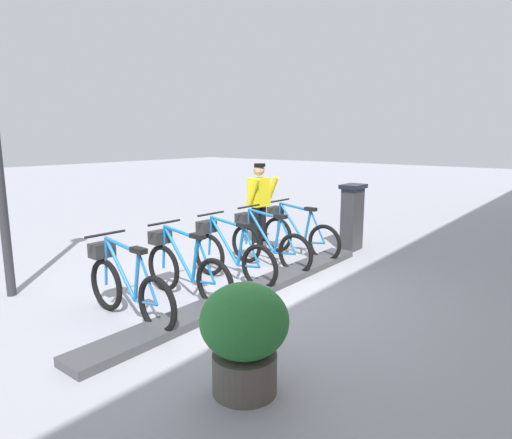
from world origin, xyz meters
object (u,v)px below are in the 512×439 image
Objects in this scene: bike_docked_1 at (266,243)px; worker_near_rack at (259,202)px; payment_kiosk at (352,216)px; bike_docked_4 at (126,285)px; bike_docked_0 at (297,233)px; bike_docked_3 at (184,268)px; bike_docked_2 at (229,254)px; planter_bush at (244,333)px.

bike_docked_1 is 1.53m from worker_near_rack.
bike_docked_4 is (0.57, 4.77, -0.24)m from payment_kiosk.
bike_docked_0 is 2.78m from bike_docked_3.
bike_docked_1 and bike_docked_2 have the same top height.
payment_kiosk is at bearing -96.84° from bike_docked_4.
bike_docked_1 reaches higher than planter_bush.
worker_near_rack is (0.98, -0.14, 0.48)m from bike_docked_0.
payment_kiosk reaches higher than bike_docked_2.
bike_docked_0 and bike_docked_3 have the same top height.
bike_docked_0 is 1.77× the size of planter_bush.
bike_docked_1 is 0.93m from bike_docked_2.
worker_near_rack reaches higher than planter_bush.
bike_docked_2 is 1.77× the size of planter_bush.
bike_docked_1 is 1.00× the size of bike_docked_4.
bike_docked_3 is 1.77× the size of planter_bush.
payment_kiosk is at bearing -118.23° from bike_docked_0.
payment_kiosk is at bearing -101.10° from bike_docked_2.
bike_docked_1 is 3.73m from planter_bush.
worker_near_rack is (0.98, -3.84, 0.48)m from bike_docked_4.
worker_near_rack is at bearing -8.09° from bike_docked_0.
bike_docked_2 is at bearing 90.00° from bike_docked_0.
bike_docked_3 is 0.93m from bike_docked_4.
bike_docked_0 is (0.57, 1.06, -0.24)m from payment_kiosk.
bike_docked_4 is at bearing 90.00° from bike_docked_3.
bike_docked_3 reaches higher than planter_bush.
worker_near_rack reaches higher than bike_docked_2.
bike_docked_4 is 1.77× the size of planter_bush.
bike_docked_1 is 2.78m from bike_docked_4.
bike_docked_2 is 1.04× the size of worker_near_rack.
bike_docked_1 is at bearing 132.74° from worker_near_rack.
planter_bush is at bearing 117.68° from bike_docked_0.
bike_docked_3 is 1.04× the size of worker_near_rack.
bike_docked_2 is (0.00, 0.93, 0.00)m from bike_docked_1.
bike_docked_4 is (0.00, 0.93, 0.00)m from bike_docked_3.
payment_kiosk is 2.98m from bike_docked_2.
payment_kiosk is at bearing -149.28° from worker_near_rack.
worker_near_rack is (0.98, -1.07, 0.48)m from bike_docked_1.
payment_kiosk is 0.74× the size of bike_docked_0.
bike_docked_1 is at bearing -90.00° from bike_docked_2.
bike_docked_3 is at bearing 90.00° from bike_docked_1.
worker_near_rack reaches higher than payment_kiosk.
planter_bush is (-1.53, 5.07, -0.12)m from payment_kiosk.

